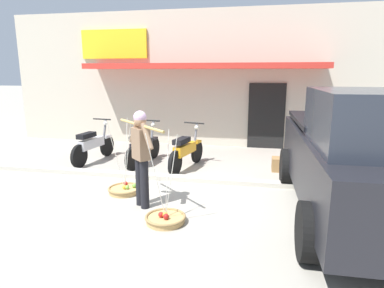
% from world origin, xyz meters
% --- Properties ---
extents(ground_plane, '(90.00, 90.00, 0.00)m').
position_xyz_m(ground_plane, '(0.00, 0.00, 0.00)').
color(ground_plane, '#9E998C').
extents(sidewalk_curb, '(20.00, 0.24, 0.10)m').
position_xyz_m(sidewalk_curb, '(0.00, 0.70, 0.05)').
color(sidewalk_curb, '#BAB4A5').
rests_on(sidewalk_curb, ground).
extents(fruit_vendor, '(1.18, 1.14, 1.70)m').
position_xyz_m(fruit_vendor, '(-0.41, -0.81, 0.98)').
color(fruit_vendor, black).
rests_on(fruit_vendor, ground).
extents(fruit_basket_left_side, '(0.65, 0.65, 1.45)m').
position_xyz_m(fruit_basket_left_side, '(0.17, -1.37, 0.07)').
color(fruit_basket_left_side, tan).
rests_on(fruit_basket_left_side, ground).
extents(fruit_basket_right_side, '(0.65, 0.65, 1.45)m').
position_xyz_m(fruit_basket_right_side, '(-0.98, -0.26, 0.07)').
color(fruit_basket_right_side, tan).
rests_on(fruit_basket_right_side, ground).
extents(motorcycle_nearest_shop, '(0.54, 1.82, 1.09)m').
position_xyz_m(motorcycle_nearest_shop, '(-2.70, 1.76, 0.45)').
color(motorcycle_nearest_shop, black).
rests_on(motorcycle_nearest_shop, ground).
extents(motorcycle_second_in_row, '(0.54, 1.82, 1.09)m').
position_xyz_m(motorcycle_second_in_row, '(-1.32, 1.78, 0.45)').
color(motorcycle_second_in_row, black).
rests_on(motorcycle_second_in_row, ground).
extents(motorcycle_third_in_row, '(0.61, 1.79, 1.09)m').
position_xyz_m(motorcycle_third_in_row, '(-0.15, 1.59, 0.45)').
color(motorcycle_third_in_row, black).
rests_on(motorcycle_third_in_row, ground).
extents(parked_truck, '(2.21, 4.74, 2.10)m').
position_xyz_m(parked_truck, '(3.15, -0.69, 1.03)').
color(parked_truck, black).
rests_on(parked_truck, ground).
extents(storefront_building, '(13.00, 6.00, 4.20)m').
position_xyz_m(storefront_building, '(-0.17, 6.81, 2.10)').
color(storefront_building, beige).
rests_on(storefront_building, ground).
extents(wooden_crate, '(0.44, 0.36, 0.32)m').
position_xyz_m(wooden_crate, '(2.12, 1.87, 0.16)').
color(wooden_crate, olive).
rests_on(wooden_crate, ground).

